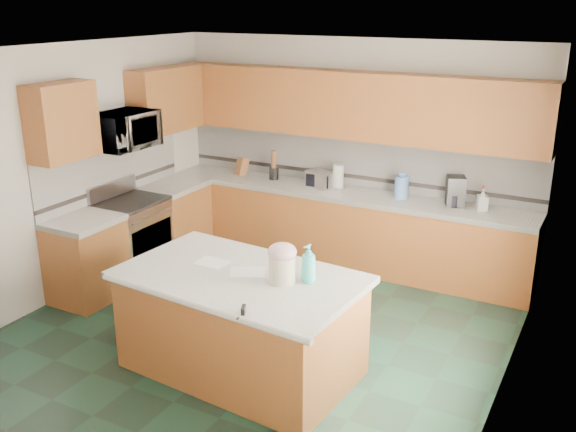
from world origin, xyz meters
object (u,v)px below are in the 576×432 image
Objects in this scene: island_top at (240,277)px; toaster_oven at (321,179)px; knife_block at (242,167)px; coffee_maker at (456,191)px; island_base at (241,326)px; treat_jar at (282,269)px; soap_bottle_island at (309,263)px.

island_top is 6.04× the size of toaster_oven.
knife_block is 2.79m from coffee_maker.
treat_jar is at bearing 9.13° from island_base.
soap_bottle_island is at bearing 17.50° from island_base.
coffee_maker reaches higher than knife_block.
soap_bottle_island is 2.81m from toaster_oven.
coffee_maker is (1.65, 0.03, 0.07)m from toaster_oven.
island_top reaches higher than island_base.
treat_jar is 2.81m from coffee_maker.
coffee_maker is at bearing 24.12° from knife_block.
coffee_maker is at bearing 77.25° from treat_jar.
soap_bottle_island is 0.98× the size of coffee_maker.
soap_bottle_island is (0.58, 0.13, 0.65)m from island_base.
toaster_oven is at bearing 111.18° from treat_jar.
island_base is 8.27× the size of knife_block.
coffee_maker is at bearing 24.74° from toaster_oven.
island_base is at bearing 0.00° from island_top.
toaster_oven is 1.01× the size of coffee_maker.
toaster_oven is (-0.54, 2.72, 0.13)m from island_top.
knife_block is (-1.68, 2.72, 0.61)m from island_base.
toaster_oven is 1.65m from coffee_maker.
island_top is 8.70× the size of knife_block.
treat_jar reaches higher than toaster_oven.
knife_block is 1.14m from toaster_oven.
island_base is at bearing -154.77° from soap_bottle_island.
knife_block is (-1.68, 2.72, 0.15)m from island_top.
island_base is 5.92× the size of soap_bottle_island.
toaster_oven is at bearing 105.64° from island_base.
treat_jar is at bearing 9.13° from island_top.
island_base is 0.46m from island_top.
island_base is 8.43× the size of treat_jar.
island_top is at bearing -154.77° from soap_bottle_island.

